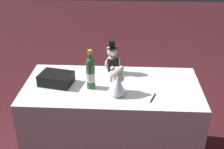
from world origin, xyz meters
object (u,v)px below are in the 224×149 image
teddy_bear_groom (112,61)px  champagne_bottle (91,72)px  signing_pen (153,98)px  teddy_bear_bride (117,82)px  gift_case_black (56,79)px

teddy_bear_groom → champagne_bottle: (0.16, 0.27, 0.02)m
teddy_bear_groom → signing_pen: (-0.33, 0.42, -0.11)m
teddy_bear_groom → teddy_bear_bride: size_ratio=1.25×
teddy_bear_groom → champagne_bottle: bearing=59.6°
teddy_bear_groom → champagne_bottle: size_ratio=0.88×
teddy_bear_bride → champagne_bottle: bearing=-21.0°
teddy_bear_groom → teddy_bear_bride: 0.36m
teddy_bear_groom → signing_pen: size_ratio=2.19×
champagne_bottle → gift_case_black: (0.30, -0.04, -0.09)m
teddy_bear_groom → gift_case_black: (0.46, 0.23, -0.07)m
signing_pen → gift_case_black: size_ratio=0.45×
champagne_bottle → gift_case_black: 0.31m
teddy_bear_groom → signing_pen: bearing=128.7°
teddy_bear_bride → champagne_bottle: champagne_bottle is taller
champagne_bottle → signing_pen: (-0.49, 0.14, -0.13)m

